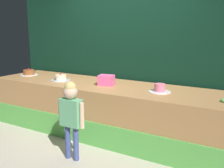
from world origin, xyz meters
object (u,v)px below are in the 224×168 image
pink_box (106,80)px  cake_center (61,78)px  child_figure (71,110)px  cake_right (160,89)px  cake_left (29,73)px

pink_box → cake_center: (-0.91, -0.06, -0.04)m
pink_box → cake_center: bearing=-176.1°
child_figure → cake_right: (0.84, 0.98, 0.19)m
cake_left → cake_center: cake_left is taller
cake_right → cake_left: bearing=179.0°
pink_box → cake_center: pink_box is taller
cake_center → cake_right: bearing=1.9°
pink_box → cake_left: size_ratio=0.72×
pink_box → cake_center: 0.91m
cake_center → pink_box: bearing=3.9°
pink_box → child_figure: bearing=-85.9°
pink_box → cake_left: bearing=178.6°
child_figure → cake_center: child_figure is taller
pink_box → cake_right: bearing=-0.1°
cake_left → cake_center: size_ratio=0.94×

